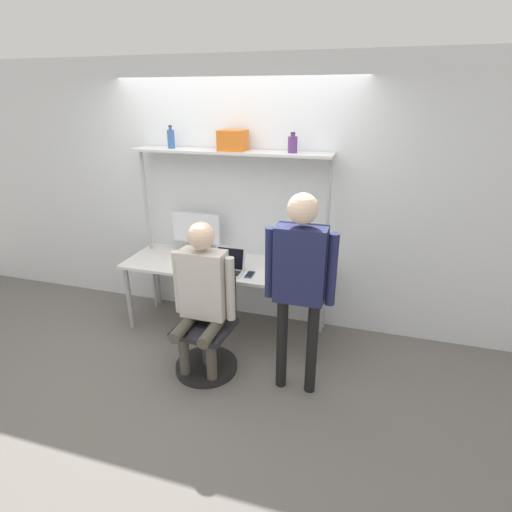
% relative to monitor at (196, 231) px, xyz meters
% --- Properties ---
extents(ground_plane, '(12.00, 12.00, 0.00)m').
position_rel_monitor_xyz_m(ground_plane, '(0.40, -0.57, -0.99)').
color(ground_plane, slate).
extents(wall_back, '(8.00, 0.06, 2.70)m').
position_rel_monitor_xyz_m(wall_back, '(0.40, 0.19, 0.36)').
color(wall_back, silver).
rests_on(wall_back, ground_plane).
extents(desk, '(2.09, 0.71, 0.74)m').
position_rel_monitor_xyz_m(desk, '(0.40, -0.20, -0.32)').
color(desk, silver).
rests_on(desk, ground_plane).
extents(shelf_unit, '(1.98, 0.30, 1.84)m').
position_rel_monitor_xyz_m(shelf_unit, '(0.40, 0.00, 0.62)').
color(shelf_unit, silver).
rests_on(shelf_unit, ground_plane).
extents(monitor, '(0.56, 0.22, 0.46)m').
position_rel_monitor_xyz_m(monitor, '(0.00, 0.00, 0.00)').
color(monitor, '#B7B7BC').
rests_on(monitor, desk).
extents(laptop, '(0.30, 0.23, 0.23)m').
position_rel_monitor_xyz_m(laptop, '(0.49, -0.34, -0.19)').
color(laptop, silver).
rests_on(laptop, desk).
extents(cell_phone, '(0.07, 0.15, 0.01)m').
position_rel_monitor_xyz_m(cell_phone, '(0.71, -0.37, -0.25)').
color(cell_phone, '#264C8C').
rests_on(cell_phone, desk).
extents(office_chair, '(0.56, 0.56, 0.91)m').
position_rel_monitor_xyz_m(office_chair, '(0.47, -0.88, -0.72)').
color(office_chair, black).
rests_on(office_chair, ground_plane).
extents(person_seated, '(0.56, 0.47, 1.39)m').
position_rel_monitor_xyz_m(person_seated, '(0.47, -0.93, -0.17)').
color(person_seated, '#4C473D').
rests_on(person_seated, ground_plane).
extents(person_standing, '(0.55, 0.23, 1.69)m').
position_rel_monitor_xyz_m(person_standing, '(1.29, -0.94, 0.09)').
color(person_standing, black).
rests_on(person_standing, ground_plane).
extents(bottle_purple, '(0.09, 0.09, 0.18)m').
position_rel_monitor_xyz_m(bottle_purple, '(1.01, 0.00, 0.93)').
color(bottle_purple, '#593372').
rests_on(bottle_purple, shelf_unit).
extents(bottle_blue, '(0.07, 0.07, 0.22)m').
position_rel_monitor_xyz_m(bottle_blue, '(-0.21, 0.00, 0.94)').
color(bottle_blue, '#335999').
rests_on(bottle_blue, shelf_unit).
extents(storage_box, '(0.25, 0.23, 0.19)m').
position_rel_monitor_xyz_m(storage_box, '(0.44, 0.00, 0.94)').
color(storage_box, '#D1661E').
rests_on(storage_box, shelf_unit).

